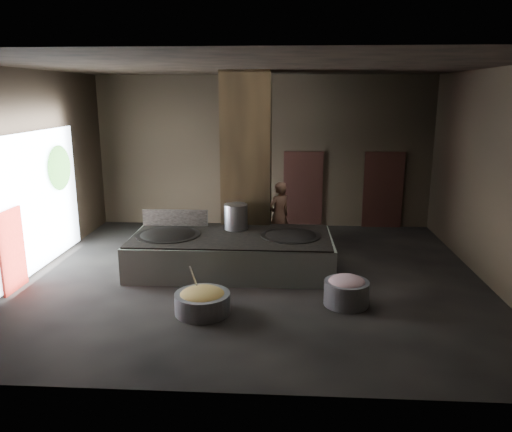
# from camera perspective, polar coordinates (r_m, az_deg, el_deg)

# --- Properties ---
(floor) EXTENTS (10.00, 9.00, 0.10)m
(floor) POSITION_cam_1_polar(r_m,az_deg,el_deg) (11.25, -0.23, -7.09)
(floor) COLOR black
(floor) RESTS_ON ground
(ceiling) EXTENTS (10.00, 9.00, 0.10)m
(ceiling) POSITION_cam_1_polar(r_m,az_deg,el_deg) (10.52, -0.26, 17.01)
(ceiling) COLOR black
(ceiling) RESTS_ON back_wall
(back_wall) EXTENTS (10.00, 0.10, 4.50)m
(back_wall) POSITION_cam_1_polar(r_m,az_deg,el_deg) (15.15, 0.89, 7.33)
(back_wall) COLOR black
(back_wall) RESTS_ON ground
(front_wall) EXTENTS (10.00, 0.10, 4.50)m
(front_wall) POSITION_cam_1_polar(r_m,az_deg,el_deg) (6.22, -2.99, -2.26)
(front_wall) COLOR black
(front_wall) RESTS_ON ground
(left_wall) EXTENTS (0.10, 9.00, 4.50)m
(left_wall) POSITION_cam_1_polar(r_m,az_deg,el_deg) (12.07, -24.99, 4.36)
(left_wall) COLOR black
(left_wall) RESTS_ON ground
(right_wall) EXTENTS (0.10, 9.00, 4.50)m
(right_wall) POSITION_cam_1_polar(r_m,az_deg,el_deg) (11.48, 25.85, 3.84)
(right_wall) COLOR black
(right_wall) RESTS_ON ground
(pillar) EXTENTS (1.20, 1.20, 4.50)m
(pillar) POSITION_cam_1_polar(r_m,az_deg,el_deg) (12.54, -1.05, 5.96)
(pillar) COLOR black
(pillar) RESTS_ON ground
(hearth_platform) EXTENTS (4.60, 2.26, 0.79)m
(hearth_platform) POSITION_cam_1_polar(r_m,az_deg,el_deg) (11.50, -2.81, -4.28)
(hearth_platform) COLOR #A4B4A2
(hearth_platform) RESTS_ON ground
(platform_cap) EXTENTS (4.47, 2.14, 0.03)m
(platform_cap) POSITION_cam_1_polar(r_m,az_deg,el_deg) (11.37, -2.84, -2.28)
(platform_cap) COLOR black
(platform_cap) RESTS_ON hearth_platform
(wok_left) EXTENTS (1.44, 1.44, 0.40)m
(wok_left) POSITION_cam_1_polar(r_m,az_deg,el_deg) (11.59, -10.01, -2.50)
(wok_left) COLOR black
(wok_left) RESTS_ON hearth_platform
(wok_left_rim) EXTENTS (1.47, 1.47, 0.05)m
(wok_left_rim) POSITION_cam_1_polar(r_m,az_deg,el_deg) (11.57, -10.02, -2.17)
(wok_left_rim) COLOR black
(wok_left_rim) RESTS_ON hearth_platform
(wok_right) EXTENTS (1.34, 1.34, 0.38)m
(wok_right) POSITION_cam_1_polar(r_m,az_deg,el_deg) (11.37, 3.98, -2.63)
(wok_right) COLOR black
(wok_right) RESTS_ON hearth_platform
(wok_right_rim) EXTENTS (1.37, 1.37, 0.05)m
(wok_right_rim) POSITION_cam_1_polar(r_m,az_deg,el_deg) (11.35, 3.98, -2.29)
(wok_right_rim) COLOR black
(wok_right_rim) RESTS_ON hearth_platform
(stock_pot) EXTENTS (0.56, 0.56, 0.60)m
(stock_pot) POSITION_cam_1_polar(r_m,az_deg,el_deg) (11.82, -2.32, -0.07)
(stock_pot) COLOR #979A9E
(stock_pot) RESTS_ON hearth_platform
(splash_guard) EXTENTS (1.59, 0.08, 0.40)m
(splash_guard) POSITION_cam_1_polar(r_m,az_deg,el_deg) (12.27, -9.21, -0.20)
(splash_guard) COLOR black
(splash_guard) RESTS_ON hearth_platform
(cook) EXTENTS (0.76, 0.73, 1.77)m
(cook) POSITION_cam_1_polar(r_m,az_deg,el_deg) (12.96, 2.64, 0.06)
(cook) COLOR #8F6049
(cook) RESTS_ON ground
(veg_basin) EXTENTS (1.15, 1.15, 0.38)m
(veg_basin) POSITION_cam_1_polar(r_m,az_deg,el_deg) (9.44, -6.14, -9.86)
(veg_basin) COLOR slate
(veg_basin) RESTS_ON ground
(veg_fill) EXTENTS (0.85, 0.85, 0.26)m
(veg_fill) POSITION_cam_1_polar(r_m,az_deg,el_deg) (9.37, -6.16, -8.96)
(veg_fill) COLOR #8C9B4B
(veg_fill) RESTS_ON veg_basin
(ladle) EXTENTS (0.16, 0.40, 0.73)m
(ladle) POSITION_cam_1_polar(r_m,az_deg,el_deg) (9.46, -6.94, -7.46)
(ladle) COLOR #979A9E
(ladle) RESTS_ON veg_basin
(meat_basin) EXTENTS (1.11, 1.11, 0.47)m
(meat_basin) POSITION_cam_1_polar(r_m,az_deg,el_deg) (9.86, 10.28, -8.65)
(meat_basin) COLOR slate
(meat_basin) RESTS_ON ground
(meat_fill) EXTENTS (0.72, 0.72, 0.27)m
(meat_fill) POSITION_cam_1_polar(r_m,az_deg,el_deg) (9.78, 10.34, -7.49)
(meat_fill) COLOR #A3616C
(meat_fill) RESTS_ON meat_basin
(doorway_near) EXTENTS (1.18, 0.08, 2.38)m
(doorway_near) POSITION_cam_1_polar(r_m,az_deg,el_deg) (15.21, 5.38, 2.92)
(doorway_near) COLOR black
(doorway_near) RESTS_ON ground
(doorway_near_glow) EXTENTS (0.81, 0.04, 1.92)m
(doorway_near_glow) POSITION_cam_1_polar(r_m,az_deg,el_deg) (15.35, 5.66, 2.82)
(doorway_near_glow) COLOR #8C6647
(doorway_near_glow) RESTS_ON ground
(doorway_far) EXTENTS (1.18, 0.08, 2.38)m
(doorway_far) POSITION_cam_1_polar(r_m,az_deg,el_deg) (15.48, 14.30, 2.74)
(doorway_far) COLOR black
(doorway_far) RESTS_ON ground
(doorway_far_glow) EXTENTS (0.77, 0.04, 1.83)m
(doorway_far_glow) POSITION_cam_1_polar(r_m,az_deg,el_deg) (15.66, 13.94, 2.70)
(doorway_far_glow) COLOR #8C6647
(doorway_far_glow) RESTS_ON ground
(left_opening) EXTENTS (0.04, 4.20, 3.10)m
(left_opening) POSITION_cam_1_polar(r_m,az_deg,el_deg) (12.31, -23.84, 1.55)
(left_opening) COLOR white
(left_opening) RESTS_ON ground
(pavilion_sliver) EXTENTS (0.05, 0.90, 1.70)m
(pavilion_sliver) POSITION_cam_1_polar(r_m,az_deg,el_deg) (11.35, -26.10, -3.57)
(pavilion_sliver) COLOR maroon
(pavilion_sliver) RESTS_ON ground
(tree_silhouette) EXTENTS (0.28, 1.10, 1.10)m
(tree_silhouette) POSITION_cam_1_polar(r_m,az_deg,el_deg) (13.14, -21.55, 5.14)
(tree_silhouette) COLOR #194714
(tree_silhouette) RESTS_ON left_opening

